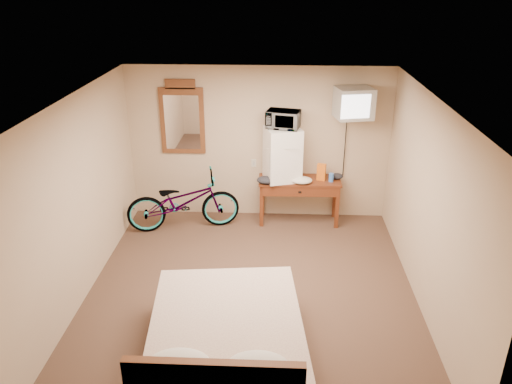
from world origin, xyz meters
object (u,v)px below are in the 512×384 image
blue_cup (331,177)px  wall_mirror (182,118)px  bed (226,346)px  bicycle (183,202)px  microwave (283,119)px  crt_television (354,103)px  desk (299,187)px  mini_fridge (282,154)px

blue_cup → wall_mirror: size_ratio=0.11×
wall_mirror → bed: (1.04, -3.65, -1.37)m
blue_cup → bicycle: 2.37m
wall_mirror → bed: wall_mirror is taller
microwave → crt_television: bearing=12.3°
desk → blue_cup: bearing=-3.8°
desk → mini_fridge: mini_fridge is taller
desk → microwave: 1.15m
blue_cup → bed: 3.64m
desk → bicycle: size_ratio=0.74×
bicycle → desk: bearing=-94.5°
mini_fridge → crt_television: crt_television is taller
crt_television → wall_mirror: size_ratio=0.54×
mini_fridge → blue_cup: (0.78, -0.07, -0.36)m
microwave → blue_cup: microwave is taller
mini_fridge → microwave: size_ratio=1.72×
crt_television → bed: (-1.61, -3.39, -1.71)m
crt_television → wall_mirror: (-2.65, 0.25, -0.34)m
mini_fridge → bed: 3.57m
wall_mirror → blue_cup: bearing=-7.3°
desk → blue_cup: blue_cup is taller
desk → microwave: (-0.29, 0.04, 1.11)m
microwave → bed: microwave is taller
wall_mirror → mini_fridge: bearing=-8.4°
blue_cup → bed: size_ratio=0.06×
desk → blue_cup: size_ratio=9.63×
wall_mirror → bicycle: wall_mirror is taller
microwave → crt_television: (1.05, -0.02, 0.27)m
desk → bicycle: bicycle is taller
blue_cup → wall_mirror: bearing=172.7°
desk → blue_cup: 0.53m
blue_cup → wall_mirror: 2.54m
desk → mini_fridge: (-0.29, 0.04, 0.55)m
bicycle → bed: size_ratio=0.80×
desk → bed: size_ratio=0.60×
wall_mirror → crt_television: bearing=-5.4°
bed → blue_cup: bearing=68.2°
bed → wall_mirror: bearing=105.9°
bicycle → blue_cup: bearing=-97.1°
microwave → wall_mirror: (-1.60, 0.24, -0.07)m
crt_television → wall_mirror: wall_mirror is taller
microwave → desk: bearing=6.0°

